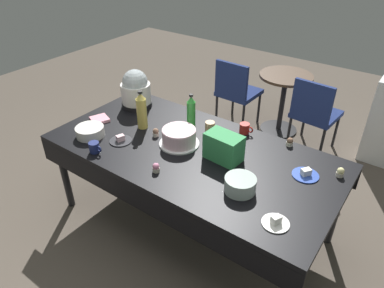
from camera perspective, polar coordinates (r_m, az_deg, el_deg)
ground at (r=3.16m, az=0.00°, el=-12.26°), size 9.00×9.00×0.00m
potluck_table at (r=2.72m, az=0.00°, el=-1.98°), size 2.20×1.10×0.75m
frosted_layer_cake at (r=2.72m, az=-2.08°, el=1.12°), size 0.31×0.31×0.13m
slow_cooker at (r=3.28m, az=-8.98°, el=8.57°), size 0.28×0.28×0.35m
glass_salad_bowl at (r=2.30m, az=7.70°, el=-6.43°), size 0.20×0.20×0.10m
ceramic_snack_bowl at (r=2.95m, az=-15.97°, el=1.94°), size 0.22×0.22×0.08m
dessert_plate_white at (r=2.14m, az=13.22°, el=-12.03°), size 0.16×0.16×0.06m
dessert_plate_cobalt at (r=2.54m, az=17.68°, el=-4.59°), size 0.18×0.18×0.05m
dessert_plate_charcoal at (r=2.83m, az=-11.33°, el=0.65°), size 0.17×0.17×0.05m
cupcake_rose at (r=2.46m, az=-5.76°, el=-3.79°), size 0.05×0.05×0.07m
cupcake_lemon at (r=2.82m, az=15.35°, el=0.32°), size 0.05×0.05×0.07m
cupcake_vanilla at (r=2.85m, az=-5.81°, el=1.84°), size 0.05×0.05×0.07m
cupcake_berry at (r=2.60m, az=22.61°, el=-4.19°), size 0.05×0.05×0.07m
soda_bottle_lime_soda at (r=2.90m, az=-0.14°, el=5.08°), size 0.07×0.07×0.30m
soda_bottle_ginger_ale at (r=2.92m, az=-8.05°, el=5.25°), size 0.08×0.08×0.33m
coffee_mug_red at (r=2.90m, az=8.42°, el=2.49°), size 0.12×0.08×0.08m
coffee_mug_navy at (r=2.73m, az=-15.29°, el=-0.51°), size 0.12×0.08×0.08m
coffee_mug_tan at (r=2.88m, az=2.93°, el=2.70°), size 0.12×0.08×0.09m
soda_carton at (r=2.54m, az=5.08°, el=-0.49°), size 0.27×0.18×0.20m
paper_napkin_stack at (r=3.16m, az=-14.54°, el=3.86°), size 0.18×0.18×0.02m
maroon_chair_left at (r=4.31m, az=7.06°, el=8.65°), size 0.46×0.46×0.85m
maroon_chair_right at (r=3.99m, az=18.94°, el=5.00°), size 0.48×0.48×0.85m
round_cafe_table at (r=4.31m, az=14.44°, el=7.92°), size 0.60×0.60×0.72m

